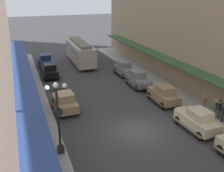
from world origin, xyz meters
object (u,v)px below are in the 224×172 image
Objects in this scene: parked_car_3 at (197,119)px; parked_car_5 at (50,70)px; parked_car_7 at (46,61)px; pedestrian_4 at (219,109)px; fire_hydrant at (165,88)px; parked_car_2 at (65,101)px; parked_car_4 at (138,79)px; parked_car_0 at (125,68)px; pedestrian_3 at (223,112)px; parked_car_1 at (164,94)px; lamp_post_with_clock at (58,116)px; streetcar at (80,51)px; pedestrian_2 at (51,149)px; pedestrian_1 at (215,108)px; pedestrian_0 at (204,103)px.

parked_car_3 is 20.07m from parked_car_5.
parked_car_7 is 25.17m from pedestrian_4.
fire_hydrant is (1.83, 7.77, -0.38)m from parked_car_3.
parked_car_2 is 1.00× the size of parked_car_4.
parked_car_7 is at bearing 126.65° from parked_car_4.
parked_car_0 is 7.54m from fire_hydrant.
parked_car_0 is at bearing 87.14° from parked_car_4.
pedestrian_3 is 0.58m from pedestrian_4.
parked_car_5 is at bearing 163.85° from parked_car_0.
parked_car_0 and parked_car_2 have the same top height.
lamp_post_with_clock reaches higher than parked_car_1.
streetcar is 1.87× the size of lamp_post_with_clock.
parked_car_0 is at bearing 51.91° from pedestrian_2.
parked_car_7 is (0.22, 15.52, 0.00)m from parked_car_2.
pedestrian_2 is (-2.63, -22.93, 0.07)m from parked_car_7.
parked_car_3 is 2.57× the size of pedestrian_2.
lamp_post_with_clock reaches higher than pedestrian_4.
parked_car_5 is 14.92m from fire_hydrant.
pedestrian_1 is 0.95m from pedestrian_3.
streetcar is 5.88× the size of pedestrian_1.
pedestrian_0 is at bearing -72.95° from parked_car_4.
parked_car_1 is at bearing 86.87° from parked_car_3.
parked_car_7 is 5.26× the size of fire_hydrant.
parked_car_7 is (0.13, 5.04, 0.00)m from parked_car_5.
pedestrian_4 is (11.89, -22.18, 0.07)m from parked_car_7.
lamp_post_with_clock is at bearing 177.07° from parked_car_3.
pedestrian_3 is (0.92, -7.63, 0.45)m from fire_hydrant.
parked_car_0 is 2.57× the size of pedestrian_3.
parked_car_4 is at bearing 121.54° from fire_hydrant.
parked_car_1 is 2.62× the size of pedestrian_1.
parked_car_1 is 1.00× the size of parked_car_4.
pedestrian_3 reaches higher than fire_hydrant.
parked_car_5 is 20.93m from pedestrian_4.
parked_car_2 reaches higher than pedestrian_4.
pedestrian_3 is (12.00, -7.24, 0.07)m from parked_car_2.
parked_car_3 is at bearing -2.93° from lamp_post_with_clock.
parked_car_3 and parked_car_4 have the same top height.
parked_car_7 is (-9.26, 7.76, 0.00)m from parked_car_0.
parked_car_3 is at bearing -62.84° from parked_car_5.
parked_car_7 is at bearing 179.38° from streetcar.
parked_car_0 is at bearing 100.45° from pedestrian_0.
pedestrian_3 is at bearing -31.08° from parked_car_2.
fire_hydrant is 15.59m from pedestrian_2.
pedestrian_3 is (2.74, -10.60, 0.07)m from parked_car_4.
parked_car_2 is at bearing -177.96° from fire_hydrant.
parked_car_1 is at bearing 24.23° from lamp_post_with_clock.
pedestrian_4 is (12.10, -6.66, 0.07)m from parked_car_2.
parked_car_1 is 1.00× the size of parked_car_3.
parked_car_2 is 1.01× the size of parked_car_5.
parked_car_2 reaches higher than pedestrian_1.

